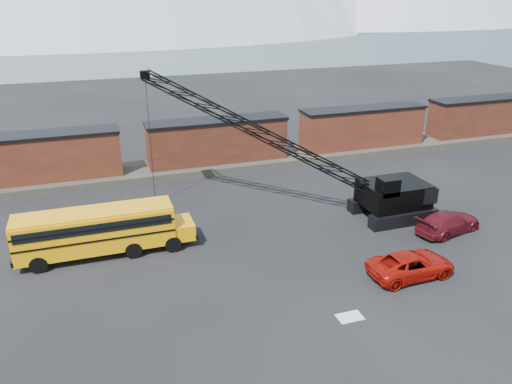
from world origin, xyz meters
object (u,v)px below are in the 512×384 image
school_bus (101,230)px  red_pickup (411,265)px  maroon_suv (448,222)px  crawler_crane (262,134)px

school_bus → red_pickup: bearing=-26.6°
maroon_suv → crawler_crane: (-11.61, 7.73, 5.61)m
red_pickup → maroon_suv: size_ratio=1.02×
crawler_crane → school_bus: bearing=-165.9°
school_bus → red_pickup: 19.89m
maroon_suv → crawler_crane: crawler_crane is taller
school_bus → maroon_suv: school_bus is taller
red_pickup → maroon_suv: maroon_suv is taller
school_bus → crawler_crane: crawler_crane is taller
red_pickup → school_bus: bearing=61.8°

